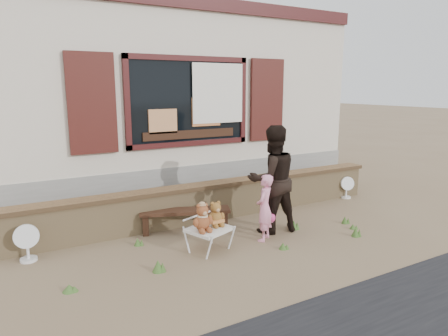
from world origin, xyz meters
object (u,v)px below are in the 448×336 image
child (265,208)px  folding_chair (209,230)px  teddy_bear_left (202,217)px  teddy_bear_right (215,213)px  adult (272,179)px  bench (185,215)px

child → folding_chair: bearing=-41.2°
folding_chair → teddy_bear_left: bearing=180.0°
folding_chair → child: (0.93, -0.04, 0.20)m
teddy_bear_right → teddy_bear_left: bearing=-180.0°
child → adult: 0.55m
folding_chair → child: bearing=-23.3°
teddy_bear_left → adult: 1.46m
teddy_bear_left → adult: size_ratio=0.23×
adult → bench: bearing=-21.4°
folding_chair → teddy_bear_left: (-0.13, -0.05, 0.23)m
bench → teddy_bear_right: (0.11, -0.85, 0.26)m
teddy_bear_right → child: size_ratio=0.36×
teddy_bear_left → child: child is taller
bench → teddy_bear_left: (-0.16, -0.94, 0.28)m
child → teddy_bear_right: bearing=-45.2°
teddy_bear_left → teddy_bear_right: teddy_bear_left is taller
bench → child: child is taller
child → adult: adult is taller
teddy_bear_left → adult: (1.39, 0.28, 0.32)m
bench → teddy_bear_left: bearing=-79.0°
bench → folding_chair: bench is taller
teddy_bear_right → folding_chair: bearing=-180.0°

